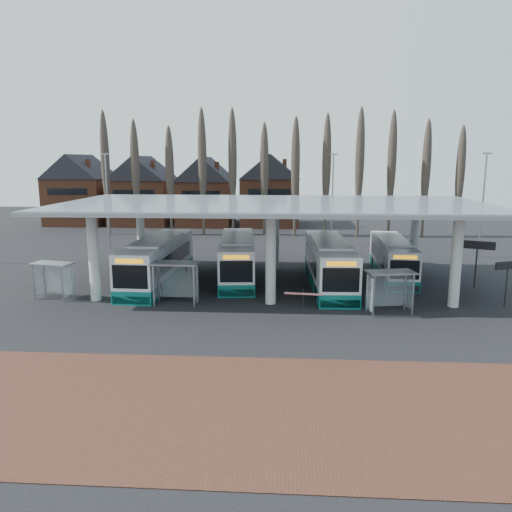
# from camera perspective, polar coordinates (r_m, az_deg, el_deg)

# --- Properties ---
(ground) EXTENTS (140.00, 140.00, 0.00)m
(ground) POSITION_cam_1_polar(r_m,az_deg,el_deg) (31.30, 1.51, -6.71)
(ground) COLOR black
(ground) RESTS_ON ground
(brick_strip) EXTENTS (70.00, 10.00, 0.03)m
(brick_strip) POSITION_cam_1_polar(r_m,az_deg,el_deg) (20.20, 0.16, -17.01)
(brick_strip) COLOR #533021
(brick_strip) RESTS_ON ground
(station_canopy) EXTENTS (32.00, 16.00, 6.34)m
(station_canopy) POSITION_cam_1_polar(r_m,az_deg,el_deg) (38.02, 2.01, 5.19)
(station_canopy) COLOR silver
(station_canopy) RESTS_ON ground
(poplar_row) EXTENTS (45.10, 1.10, 14.50)m
(poplar_row) POSITION_cam_1_polar(r_m,az_deg,el_deg) (62.83, 2.71, 10.27)
(poplar_row) COLOR #473D33
(poplar_row) RESTS_ON ground
(townhouse_row) EXTENTS (36.80, 10.30, 12.25)m
(townhouse_row) POSITION_cam_1_polar(r_m,az_deg,el_deg) (75.79, -9.27, 8.10)
(townhouse_row) COLOR brown
(townhouse_row) RESTS_ON ground
(lamp_post_a) EXTENTS (0.80, 0.16, 10.17)m
(lamp_post_a) POSITION_cam_1_polar(r_m,az_deg,el_deg) (55.37, -16.61, 6.18)
(lamp_post_a) COLOR slate
(lamp_post_a) RESTS_ON ground
(lamp_post_b) EXTENTS (0.80, 0.16, 10.17)m
(lamp_post_b) POSITION_cam_1_polar(r_m,az_deg,el_deg) (56.18, 8.72, 6.57)
(lamp_post_b) COLOR slate
(lamp_post_b) RESTS_ON ground
(lamp_post_c) EXTENTS (0.80, 0.16, 10.17)m
(lamp_post_c) POSITION_cam_1_polar(r_m,az_deg,el_deg) (53.45, 24.49, 5.50)
(lamp_post_c) COLOR slate
(lamp_post_c) RESTS_ON ground
(bus_0) EXTENTS (3.11, 12.79, 3.53)m
(bus_0) POSITION_cam_1_polar(r_m,az_deg,el_deg) (39.66, -11.11, -0.65)
(bus_0) COLOR white
(bus_0) RESTS_ON ground
(bus_1) EXTENTS (3.70, 12.41, 3.40)m
(bus_1) POSITION_cam_1_polar(r_m,az_deg,el_deg) (40.63, -2.15, -0.26)
(bus_1) COLOR white
(bus_1) RESTS_ON ground
(bus_2) EXTENTS (3.23, 12.79, 3.53)m
(bus_2) POSITION_cam_1_polar(r_m,az_deg,el_deg) (38.52, 8.31, -0.90)
(bus_2) COLOR white
(bus_2) RESTS_ON ground
(bus_3) EXTENTS (2.90, 11.25, 3.10)m
(bus_3) POSITION_cam_1_polar(r_m,az_deg,el_deg) (42.86, 15.30, -0.25)
(bus_3) COLOR white
(bus_3) RESTS_ON ground
(shelter_0) EXTENTS (2.97, 1.94, 2.54)m
(shelter_0) POSITION_cam_1_polar(r_m,az_deg,el_deg) (37.18, -22.12, -1.74)
(shelter_0) COLOR gray
(shelter_0) RESTS_ON ground
(shelter_1) EXTENTS (3.12, 1.60, 2.87)m
(shelter_1) POSITION_cam_1_polar(r_m,az_deg,el_deg) (33.44, -9.12, -1.98)
(shelter_1) COLOR gray
(shelter_1) RESTS_ON ground
(shelter_2) EXTENTS (3.16, 2.01, 2.72)m
(shelter_2) POSITION_cam_1_polar(r_m,az_deg,el_deg) (32.14, 14.99, -2.94)
(shelter_2) COLOR gray
(shelter_2) RESTS_ON ground
(info_sign_0) EXTENTS (1.92, 0.91, 3.04)m
(info_sign_0) POSITION_cam_1_polar(r_m,az_deg,el_deg) (36.19, 26.83, -1.30)
(info_sign_0) COLOR black
(info_sign_0) RESTS_ON ground
(info_sign_1) EXTENTS (2.27, 1.10, 3.61)m
(info_sign_1) POSITION_cam_1_polar(r_m,az_deg,el_deg) (40.31, 23.97, 0.76)
(info_sign_1) COLOR black
(info_sign_1) RESTS_ON ground
(barrier) EXTENTS (2.42, 0.77, 1.21)m
(barrier) POSITION_cam_1_polar(r_m,az_deg,el_deg) (32.34, 5.42, -4.44)
(barrier) COLOR black
(barrier) RESTS_ON ground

